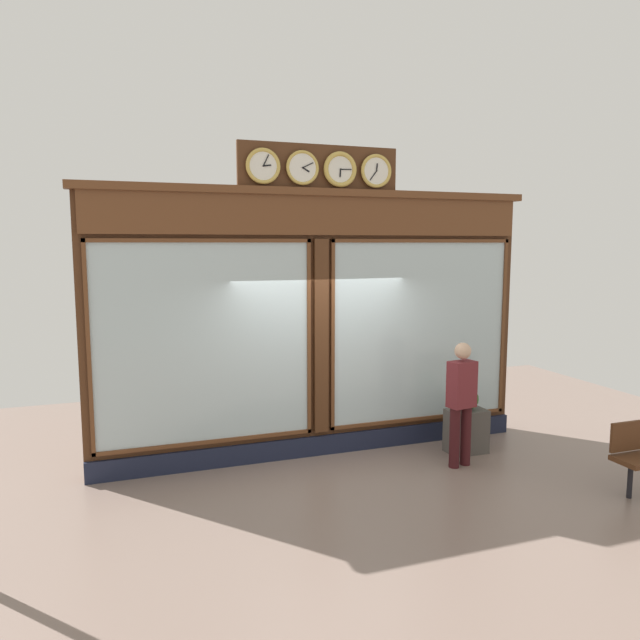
# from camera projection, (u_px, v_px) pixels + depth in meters

# --- Properties ---
(ground_plane) EXTENTS (14.00, 14.00, 0.00)m
(ground_plane) POSITION_uv_depth(u_px,v_px,m) (415.00, 547.00, 5.92)
(ground_plane) COLOR #7A665B
(shop_facade) EXTENTS (6.40, 0.42, 4.31)m
(shop_facade) POSITION_uv_depth(u_px,v_px,m) (317.00, 322.00, 8.42)
(shop_facade) COLOR #4C2B16
(shop_facade) RESTS_ON ground_plane
(pedestrian) EXTENTS (0.39, 0.28, 1.69)m
(pedestrian) POSITION_uv_depth(u_px,v_px,m) (461.00, 399.00, 7.98)
(pedestrian) COLOR #3A1316
(pedestrian) RESTS_ON ground_plane
(planter_box) EXTENTS (0.56, 0.36, 0.63)m
(planter_box) POSITION_uv_depth(u_px,v_px,m) (466.00, 431.00, 8.59)
(planter_box) COLOR #4C4742
(planter_box) RESTS_ON ground_plane
(planter_shrub) EXTENTS (0.32, 0.32, 0.32)m
(planter_shrub) POSITION_uv_depth(u_px,v_px,m) (467.00, 399.00, 8.53)
(planter_shrub) COLOR #285623
(planter_shrub) RESTS_ON planter_box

